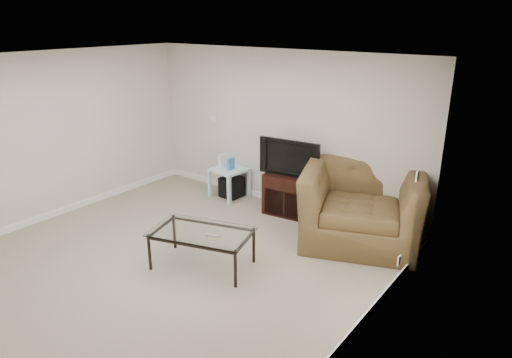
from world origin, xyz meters
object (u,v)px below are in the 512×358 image
Objects in this scene: tv_stand at (292,193)px; side_table at (230,183)px; subwoofer at (232,187)px; recliner at (362,194)px; coffee_table at (202,249)px; television at (292,157)px.

side_table is (-1.23, -0.06, -0.07)m from tv_stand.
recliner is (2.46, -0.19, 0.51)m from subwoofer.
recliner is (1.27, -0.23, 0.36)m from tv_stand.
coffee_table is (1.21, -2.02, 0.06)m from subwoofer.
television is 1.42m from subwoofer.
coffee_table is at bearing -58.19° from side_table.
tv_stand is 2.06m from coffee_table.
subwoofer is 0.28× the size of coffee_table.
subwoofer is at bearing 174.35° from television.
tv_stand is at bearing 90.19° from coffee_table.
tv_stand reaches higher than side_table.
side_table is 0.34× the size of recliner.
subwoofer is at bearing 120.87° from coffee_table.
recliner is 2.26m from coffee_table.
television is at bearing 0.24° from subwoofer.
coffee_table reaches higher than subwoofer.
television reaches higher than subwoofer.
tv_stand is 0.61m from television.
television is (0.00, -0.03, 0.61)m from tv_stand.
recliner reaches higher than television.
side_table is at bearing 154.76° from recliner.
television is 1.41m from side_table.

